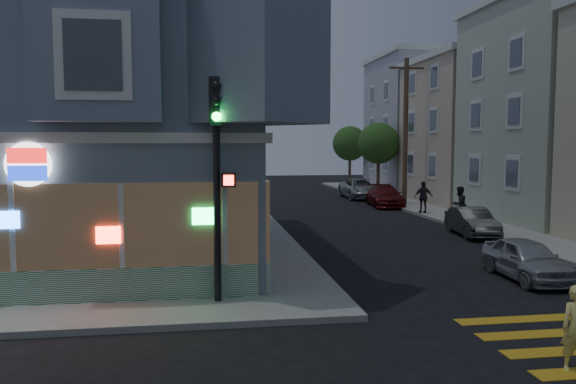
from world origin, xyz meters
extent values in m
plane|color=black|center=(0.00, 0.00, 0.00)|extent=(120.00, 120.00, 0.00)
cube|color=gray|center=(23.00, 23.00, 0.07)|extent=(24.00, 42.00, 0.15)
cube|color=slate|center=(-6.00, 11.00, 5.65)|extent=(14.00, 14.00, 11.00)
cube|color=silver|center=(-6.00, 11.00, 4.00)|extent=(14.30, 14.30, 0.25)
cylinder|color=white|center=(-4.40, 3.87, 3.40)|extent=(1.00, 0.12, 1.00)
cube|color=#C3AC97|center=(19.50, 25.00, 4.65)|extent=(12.00, 8.60, 9.00)
cube|color=#A39CAC|center=(19.50, 34.00, 5.40)|extent=(12.00, 8.60, 10.50)
cylinder|color=#4C3826|center=(12.00, 24.00, 4.65)|extent=(0.30, 0.30, 9.00)
cube|color=#4C3826|center=(12.00, 24.00, 8.55)|extent=(2.20, 0.12, 0.12)
cylinder|color=#4C3826|center=(12.20, 30.00, 1.75)|extent=(0.24, 0.24, 3.20)
sphere|color=#204F1C|center=(12.20, 30.00, 3.95)|extent=(3.00, 3.00, 3.00)
cylinder|color=#4C3826|center=(12.20, 38.00, 1.75)|extent=(0.24, 0.24, 3.20)
sphere|color=#204F1C|center=(12.20, 38.00, 3.95)|extent=(3.00, 3.00, 3.00)
imported|color=black|center=(11.63, 15.64, 1.00)|extent=(1.02, 0.93, 1.70)
imported|color=#28242D|center=(11.30, 19.24, 1.01)|extent=(1.04, 0.49, 1.73)
imported|color=#A9ABB1|center=(8.60, 5.06, 0.59)|extent=(1.56, 3.51, 1.17)
imported|color=#35373A|center=(10.70, 12.49, 0.60)|extent=(1.70, 3.75, 1.19)
imported|color=#5B1415|center=(10.70, 23.91, 0.65)|extent=(2.33, 4.68, 1.30)
imported|color=#A3A9AE|center=(10.70, 29.20, 0.71)|extent=(2.50, 5.20, 1.43)
cylinder|color=black|center=(-0.19, 3.65, 2.77)|extent=(0.17, 0.17, 5.24)
cube|color=black|center=(-0.19, 3.42, 4.81)|extent=(0.34, 0.30, 1.10)
sphere|color=black|center=(-0.19, 3.25, 5.16)|extent=(0.21, 0.21, 0.21)
sphere|color=black|center=(-0.19, 3.25, 4.81)|extent=(0.21, 0.21, 0.21)
sphere|color=#19F23F|center=(-0.19, 3.25, 4.47)|extent=(0.21, 0.21, 0.21)
cube|color=black|center=(0.07, 3.46, 3.03)|extent=(0.34, 0.21, 0.34)
cube|color=#FF2614|center=(0.07, 3.35, 3.03)|extent=(0.23, 0.02, 0.23)
cylinder|color=silver|center=(11.30, 12.46, 0.49)|extent=(0.27, 0.27, 0.69)
sphere|color=silver|center=(11.30, 12.46, 0.89)|extent=(0.30, 0.30, 0.30)
cylinder|color=silver|center=(11.30, 12.46, 0.55)|extent=(0.51, 0.14, 0.14)
camera|label=1|loc=(-0.52, -9.50, 3.84)|focal=35.00mm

